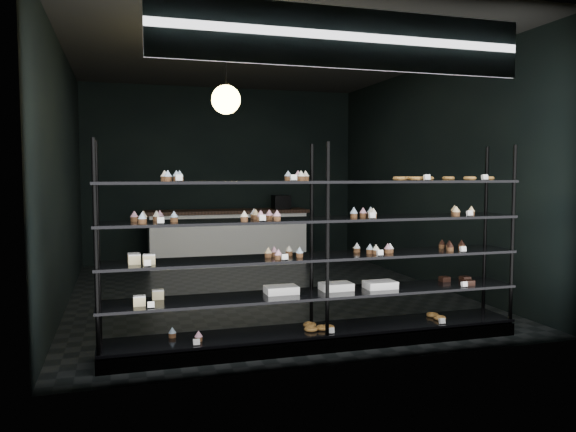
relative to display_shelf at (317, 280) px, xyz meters
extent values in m
cube|color=black|center=(0.09, 2.45, -0.62)|extent=(5.00, 6.00, 0.01)
cube|color=black|center=(0.09, 2.45, 2.57)|extent=(5.00, 6.00, 0.01)
cube|color=black|center=(0.09, 5.45, 0.97)|extent=(5.00, 0.01, 3.20)
cube|color=black|center=(0.09, -0.55, 0.97)|extent=(5.00, 0.01, 3.20)
cube|color=black|center=(-2.41, 2.45, 0.97)|extent=(0.01, 6.00, 3.20)
cube|color=black|center=(2.59, 2.45, 0.97)|extent=(0.01, 6.00, 3.20)
cube|color=black|center=(0.02, 0.00, -0.57)|extent=(4.00, 0.50, 0.12)
cylinder|color=black|center=(-1.95, -0.22, 0.36)|extent=(0.04, 0.04, 1.85)
cylinder|color=black|center=(-1.95, 0.22, 0.36)|extent=(0.04, 0.04, 1.85)
cylinder|color=black|center=(0.02, -0.22, 0.36)|extent=(0.04, 0.04, 1.85)
cylinder|color=black|center=(0.02, 0.22, 0.36)|extent=(0.04, 0.04, 1.85)
cylinder|color=black|center=(1.99, -0.22, 0.36)|extent=(0.04, 0.04, 1.85)
cylinder|color=black|center=(1.99, 0.22, 0.36)|extent=(0.04, 0.04, 1.85)
cube|color=black|center=(0.02, 0.00, -0.48)|extent=(4.00, 0.50, 0.03)
cube|color=black|center=(0.02, 0.00, -0.13)|extent=(4.00, 0.50, 0.02)
cube|color=black|center=(0.02, 0.00, 0.22)|extent=(4.00, 0.50, 0.02)
cube|color=black|center=(0.02, 0.00, 0.57)|extent=(4.00, 0.50, 0.02)
cube|color=black|center=(0.02, 0.00, 0.92)|extent=(4.00, 0.50, 0.02)
cube|color=white|center=(-1.25, -0.18, 0.96)|extent=(0.06, 0.04, 0.06)
cube|color=white|center=(-0.24, -0.18, 0.96)|extent=(0.06, 0.04, 0.06)
cube|color=white|center=(0.99, -0.18, 0.96)|extent=(0.05, 0.04, 0.06)
cube|color=white|center=(1.63, -0.18, 0.96)|extent=(0.06, 0.04, 0.06)
cube|color=white|center=(-1.48, -0.18, 0.61)|extent=(0.06, 0.04, 0.06)
cube|color=white|center=(-0.60, -0.18, 0.61)|extent=(0.05, 0.04, 0.06)
cube|color=white|center=(0.51, -0.18, 0.61)|extent=(0.06, 0.04, 0.06)
cube|color=white|center=(1.47, -0.18, 0.61)|extent=(0.06, 0.04, 0.06)
cube|color=white|center=(-1.56, -0.18, 0.26)|extent=(0.06, 0.04, 0.06)
cube|color=white|center=(-0.32, -0.18, 0.26)|extent=(0.06, 0.04, 0.06)
cube|color=white|center=(0.59, -0.18, 0.26)|extent=(0.05, 0.04, 0.06)
cube|color=white|center=(1.49, -0.18, 0.26)|extent=(0.06, 0.04, 0.06)
cube|color=white|center=(-1.50, -0.18, -0.09)|extent=(0.06, 0.04, 0.06)
cube|color=white|center=(1.51, -0.18, -0.09)|extent=(0.06, 0.04, 0.06)
cube|color=white|center=(-1.20, -0.18, -0.44)|extent=(0.06, 0.04, 0.06)
cube|color=white|center=(0.12, -0.18, -0.44)|extent=(0.05, 0.04, 0.06)
cube|color=white|center=(1.23, -0.18, -0.44)|extent=(0.06, 0.04, 0.06)
cube|color=#0E0B38|center=(0.09, -0.47, 2.12)|extent=(3.20, 0.04, 0.45)
cube|color=white|center=(0.09, -0.49, 2.12)|extent=(3.30, 0.02, 0.50)
cylinder|color=black|center=(-0.60, 1.36, 2.27)|extent=(0.01, 0.01, 0.57)
sphere|color=#FFD359|center=(-0.60, 1.36, 1.82)|extent=(0.32, 0.32, 0.32)
cube|color=white|center=(0.08, 4.95, -0.17)|extent=(2.76, 0.60, 0.92)
cube|color=black|center=(0.08, 4.95, 0.32)|extent=(2.87, 0.65, 0.06)
cube|color=black|center=(1.06, 4.95, 0.48)|extent=(0.30, 0.30, 0.25)
camera|label=1|loc=(-1.75, -4.90, 1.00)|focal=35.00mm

